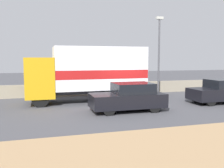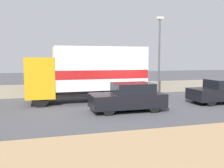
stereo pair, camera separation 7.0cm
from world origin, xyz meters
TOP-DOWN VIEW (x-y plane):
  - ground_plane at (0.00, 0.00)m, footprint 80.00×80.00m
  - dirt_shoulder_foreground at (0.00, -6.47)m, footprint 60.00×4.33m
  - stone_wall_backdrop at (0.00, 5.89)m, footprint 60.00×0.35m
  - street_lamp at (4.20, 5.01)m, footprint 0.56×0.28m
  - box_truck at (-1.91, 2.87)m, footprint 7.70×2.46m
  - car_hatchback at (-0.43, -0.64)m, footprint 4.04×1.82m
  - car_sedan_second at (6.13, 0.06)m, footprint 3.92×1.76m

SIDE VIEW (x-z plane):
  - ground_plane at x=0.00m, z-range 0.00..0.00m
  - dirt_shoulder_foreground at x=0.00m, z-range 0.00..0.04m
  - stone_wall_backdrop at x=0.00m, z-range 0.00..0.95m
  - car_sedan_second at x=6.13m, z-range 0.00..1.52m
  - car_hatchback at x=-0.43m, z-range -0.01..1.53m
  - box_truck at x=-1.91m, z-range 0.19..3.81m
  - street_lamp at x=4.20m, z-range 0.54..6.71m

